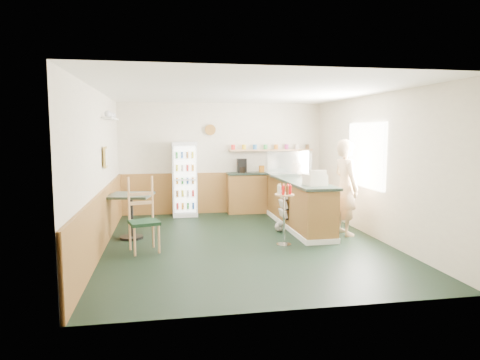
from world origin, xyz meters
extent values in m
plane|color=black|center=(0.00, 0.00, 0.00)|extent=(6.00, 6.00, 0.00)
cube|color=beige|center=(0.00, 3.01, 1.35)|extent=(5.00, 0.02, 2.70)
cube|color=beige|center=(-2.51, 0.00, 1.35)|extent=(0.02, 6.00, 2.70)
cube|color=beige|center=(2.51, 0.00, 1.35)|extent=(0.02, 6.00, 2.70)
cube|color=white|center=(0.00, 0.00, 2.71)|extent=(5.00, 6.00, 0.02)
cube|color=#A06E33|center=(0.00, 2.97, 0.50)|extent=(4.98, 0.05, 1.00)
cube|color=#A06E33|center=(-2.47, 0.00, 0.50)|extent=(0.05, 5.98, 1.00)
cube|color=white|center=(2.46, 0.30, 1.55)|extent=(0.06, 1.45, 1.25)
cube|color=#BB9C46|center=(-2.45, 0.50, 1.55)|extent=(0.03, 0.32, 0.38)
cube|color=white|center=(-2.40, 1.00, 2.25)|extent=(0.18, 1.20, 0.03)
cylinder|color=#936024|center=(-0.30, 2.94, 2.05)|extent=(0.26, 0.04, 0.26)
cube|color=#A06E33|center=(1.35, 1.07, 0.47)|extent=(0.60, 2.95, 0.95)
cube|color=white|center=(1.35, 1.07, 0.05)|extent=(0.64, 2.97, 0.10)
cube|color=#26352C|center=(1.35, 1.08, 0.98)|extent=(0.68, 3.01, 0.05)
cube|color=#A06E33|center=(1.20, 2.80, 0.47)|extent=(2.20, 0.38, 0.95)
cube|color=#26352C|center=(1.20, 2.80, 0.98)|extent=(2.24, 0.42, 0.05)
cube|color=tan|center=(1.20, 2.88, 1.55)|extent=(2.10, 0.22, 0.04)
cube|color=black|center=(0.45, 2.80, 1.18)|extent=(0.22, 0.18, 0.34)
cylinder|color=#B2664C|center=(0.25, 2.88, 1.63)|extent=(0.10, 0.10, 0.12)
cylinder|color=#B2664C|center=(0.52, 2.88, 1.63)|extent=(0.10, 0.10, 0.12)
cylinder|color=#B2664C|center=(0.79, 2.88, 1.63)|extent=(0.10, 0.10, 0.12)
cylinder|color=#B2664C|center=(1.06, 2.88, 1.63)|extent=(0.10, 0.10, 0.12)
cylinder|color=#B2664C|center=(1.34, 2.88, 1.63)|extent=(0.10, 0.10, 0.12)
cylinder|color=#B2664C|center=(1.61, 2.88, 1.63)|extent=(0.10, 0.10, 0.12)
cylinder|color=#B2664C|center=(1.88, 2.88, 1.63)|extent=(0.10, 0.10, 0.12)
cylinder|color=#B2664C|center=(2.15, 2.88, 1.63)|extent=(0.10, 0.10, 0.12)
cube|color=silver|center=(-0.95, 2.78, 0.88)|extent=(0.58, 0.41, 1.77)
cube|color=white|center=(-0.95, 2.55, 0.89)|extent=(0.49, 0.02, 1.56)
cube|color=silver|center=(-0.95, 2.48, 0.89)|extent=(0.53, 0.02, 1.61)
cube|color=silver|center=(1.35, 1.86, 1.04)|extent=(0.96, 0.50, 0.07)
cube|color=silver|center=(1.35, 1.86, 1.32)|extent=(0.94, 0.48, 0.48)
cube|color=beige|center=(1.35, 0.08, 1.11)|extent=(0.39, 0.41, 0.21)
imported|color=tan|center=(2.05, 0.28, 0.93)|extent=(0.51, 0.67, 1.86)
cylinder|color=silver|center=(0.66, -0.29, 0.01)|extent=(0.27, 0.27, 0.02)
cylinder|color=silver|center=(0.66, -0.29, 0.46)|extent=(0.04, 0.04, 0.89)
cylinder|color=tan|center=(0.66, -0.29, 0.90)|extent=(0.34, 0.34, 0.02)
cylinder|color=red|center=(0.76, -0.28, 0.99)|extent=(0.05, 0.05, 0.15)
cylinder|color=red|center=(0.74, -0.22, 0.99)|extent=(0.05, 0.05, 0.15)
cylinder|color=red|center=(0.67, -0.18, 0.99)|extent=(0.05, 0.05, 0.15)
cylinder|color=red|center=(0.60, -0.20, 0.99)|extent=(0.05, 0.05, 0.15)
cylinder|color=red|center=(0.56, -0.25, 0.99)|extent=(0.05, 0.05, 0.15)
cylinder|color=red|center=(0.56, -0.32, 0.99)|extent=(0.05, 0.05, 0.15)
cylinder|color=red|center=(0.61, -0.38, 0.99)|extent=(0.05, 0.05, 0.15)
cylinder|color=red|center=(0.68, -0.39, 0.99)|extent=(0.05, 0.05, 0.15)
cylinder|color=red|center=(0.74, -0.35, 0.99)|extent=(0.05, 0.05, 0.15)
cube|color=black|center=(1.01, 0.96, 0.25)|extent=(0.05, 0.48, 0.03)
cube|color=silver|center=(0.99, 0.96, 0.32)|extent=(0.09, 0.43, 0.16)
cube|color=black|center=(1.01, 0.96, 0.45)|extent=(0.05, 0.48, 0.03)
cube|color=silver|center=(0.99, 0.96, 0.52)|extent=(0.09, 0.43, 0.16)
cube|color=black|center=(1.01, 0.96, 0.64)|extent=(0.05, 0.48, 0.03)
cube|color=silver|center=(0.99, 0.96, 0.71)|extent=(0.09, 0.43, 0.16)
cylinder|color=black|center=(-2.05, 0.66, 0.02)|extent=(0.44, 0.44, 0.04)
cylinder|color=black|center=(-2.05, 0.66, 0.42)|extent=(0.09, 0.09, 0.77)
cube|color=#26352C|center=(-2.05, 0.66, 0.82)|extent=(0.91, 0.91, 0.04)
cube|color=black|center=(-1.77, -0.29, 0.50)|extent=(0.57, 0.57, 0.06)
cylinder|color=tan|center=(-1.96, -0.49, 0.24)|extent=(0.04, 0.04, 0.49)
cylinder|color=tan|center=(-1.57, -0.49, 0.24)|extent=(0.04, 0.04, 0.49)
cylinder|color=tan|center=(-1.96, -0.09, 0.24)|extent=(0.04, 0.04, 0.49)
cylinder|color=tan|center=(-1.57, -0.09, 0.24)|extent=(0.04, 0.04, 0.49)
cube|color=tan|center=(-1.77, -0.08, 0.87)|extent=(0.42, 0.15, 0.75)
sphere|color=gray|center=(0.85, 0.73, 0.10)|extent=(0.20, 0.20, 0.20)
sphere|color=gray|center=(0.85, 0.63, 0.18)|extent=(0.12, 0.12, 0.12)
camera|label=1|loc=(-1.40, -7.46, 2.01)|focal=32.00mm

